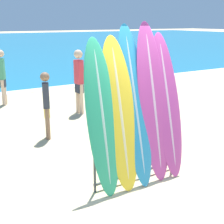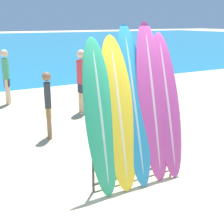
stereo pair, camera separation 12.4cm
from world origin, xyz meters
TOP-DOWN VIEW (x-y plane):
  - ground_plane at (0.00, 0.00)m, footprint 160.00×160.00m
  - surfboard_rack at (-0.12, 0.32)m, footprint 1.61×0.04m
  - surfboard_slot_0 at (-0.76, 0.33)m, footprint 0.50×0.62m
  - surfboard_slot_1 at (-0.43, 0.34)m, footprint 0.57×0.67m
  - surfboard_slot_2 at (-0.13, 0.38)m, footprint 0.49×0.77m
  - surfboard_slot_3 at (0.22, 0.36)m, footprint 0.54×0.69m
  - surfboard_slot_4 at (0.51, 0.35)m, footprint 0.52×0.73m
  - person_near_water at (-0.91, 6.48)m, footprint 0.25×0.29m
  - person_far_left at (-0.73, 2.94)m, footprint 0.20×0.25m
  - person_far_right at (0.76, 4.42)m, footprint 0.24×0.31m

SIDE VIEW (x-z plane):
  - ground_plane at x=0.00m, z-range 0.00..0.00m
  - surfboard_rack at x=-0.12m, z-range 0.03..0.99m
  - person_far_left at x=-0.73m, z-range 0.07..1.58m
  - person_near_water at x=-0.91m, z-range 0.08..1.81m
  - person_far_right at x=0.76m, z-range 0.08..1.90m
  - surfboard_slot_0 at x=-0.76m, z-range 0.00..2.36m
  - surfboard_slot_1 at x=-0.43m, z-range 0.00..2.38m
  - surfboard_slot_4 at x=0.51m, z-range 0.00..2.41m
  - surfboard_slot_2 at x=-0.13m, z-range 0.00..2.55m
  - surfboard_slot_3 at x=0.22m, z-range 0.00..2.58m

